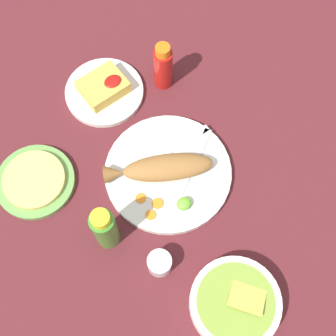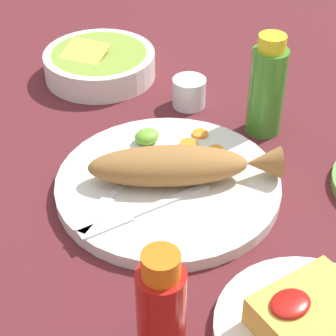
# 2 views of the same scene
# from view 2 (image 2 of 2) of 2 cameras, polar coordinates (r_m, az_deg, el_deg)

# --- Properties ---
(ground_plane) EXTENTS (4.00, 4.00, 0.00)m
(ground_plane) POSITION_cam_2_polar(r_m,az_deg,el_deg) (0.82, 0.00, -2.09)
(ground_plane) COLOR #561E23
(main_plate) EXTENTS (0.30, 0.30, 0.02)m
(main_plate) POSITION_cam_2_polar(r_m,az_deg,el_deg) (0.82, 0.00, -1.60)
(main_plate) COLOR silver
(main_plate) RESTS_ON ground_plane
(fried_fish) EXTENTS (0.25, 0.18, 0.05)m
(fried_fish) POSITION_cam_2_polar(r_m,az_deg,el_deg) (0.80, 1.02, 0.25)
(fried_fish) COLOR #996633
(fried_fish) RESTS_ON main_plate
(fork_near) EXTENTS (0.19, 0.02, 0.00)m
(fork_near) POSITION_cam_2_polar(r_m,az_deg,el_deg) (0.76, -2.89, -4.24)
(fork_near) COLOR silver
(fork_near) RESTS_ON main_plate
(fork_far) EXTENTS (0.17, 0.11, 0.00)m
(fork_far) POSITION_cam_2_polar(r_m,az_deg,el_deg) (0.79, -5.22, -2.48)
(fork_far) COLOR silver
(fork_far) RESTS_ON main_plate
(carrot_slice_near) EXTENTS (0.02, 0.02, 0.00)m
(carrot_slice_near) POSITION_cam_2_polar(r_m,az_deg,el_deg) (0.86, 4.51, 1.65)
(carrot_slice_near) COLOR orange
(carrot_slice_near) RESTS_ON main_plate
(carrot_slice_mid) EXTENTS (0.02, 0.02, 0.00)m
(carrot_slice_mid) POSITION_cam_2_polar(r_m,az_deg,el_deg) (0.90, 3.03, 3.23)
(carrot_slice_mid) COLOR orange
(carrot_slice_mid) RESTS_ON main_plate
(carrot_slice_far) EXTENTS (0.03, 0.03, 0.00)m
(carrot_slice_far) POSITION_cam_2_polar(r_m,az_deg,el_deg) (0.87, 1.94, 2.25)
(carrot_slice_far) COLOR orange
(carrot_slice_far) RESTS_ON main_plate
(lime_wedge_main) EXTENTS (0.04, 0.03, 0.02)m
(lime_wedge_main) POSITION_cam_2_polar(r_m,az_deg,el_deg) (0.88, -1.99, 2.96)
(lime_wedge_main) COLOR #6BB233
(lime_wedge_main) RESTS_ON main_plate
(hot_sauce_bottle_red) EXTENTS (0.05, 0.05, 0.15)m
(hot_sauce_bottle_red) POSITION_cam_2_polar(r_m,az_deg,el_deg) (0.59, -0.63, -13.41)
(hot_sauce_bottle_red) COLOR #B21914
(hot_sauce_bottle_red) RESTS_ON ground_plane
(hot_sauce_bottle_green) EXTENTS (0.05, 0.05, 0.16)m
(hot_sauce_bottle_green) POSITION_cam_2_polar(r_m,az_deg,el_deg) (0.91, 9.26, 7.43)
(hot_sauce_bottle_green) COLOR #3D8428
(hot_sauce_bottle_green) RESTS_ON ground_plane
(salt_cup) EXTENTS (0.05, 0.05, 0.05)m
(salt_cup) POSITION_cam_2_polar(r_m,az_deg,el_deg) (0.99, 1.98, 6.95)
(salt_cup) COLOR silver
(salt_cup) RESTS_ON ground_plane
(side_plate_fries) EXTENTS (0.20, 0.20, 0.01)m
(side_plate_fries) POSITION_cam_2_polar(r_m,az_deg,el_deg) (0.67, 13.15, -14.71)
(side_plate_fries) COLOR silver
(side_plate_fries) RESTS_ON ground_plane
(fries_pile) EXTENTS (0.11, 0.09, 0.04)m
(fries_pile) POSITION_cam_2_polar(r_m,az_deg,el_deg) (0.65, 13.39, -13.34)
(fries_pile) COLOR gold
(fries_pile) RESTS_ON side_plate_fries
(guacamole_bowl) EXTENTS (0.19, 0.19, 0.06)m
(guacamole_bowl) POSITION_cam_2_polar(r_m,az_deg,el_deg) (1.08, -6.44, 9.76)
(guacamole_bowl) COLOR white
(guacamole_bowl) RESTS_ON ground_plane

